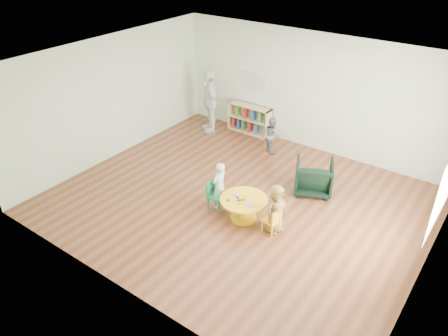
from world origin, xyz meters
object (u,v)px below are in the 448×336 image
object	(u,v)px
activity_table	(244,205)
child_right	(276,209)
bookshelf	(250,119)
toddler	(272,135)
kid_chair_left	(215,194)
kid_chair_right	(273,220)
adult_caretaker	(210,101)
child_left	(219,186)
armchair	(314,177)

from	to	relation	value
activity_table	child_right	size ratio (longest dim) A/B	0.94
bookshelf	toddler	distance (m)	1.21
bookshelf	child_right	bearing A→B (deg)	-50.63
kid_chair_left	kid_chair_right	world-z (taller)	kid_chair_left
kid_chair_left	kid_chair_right	bearing A→B (deg)	86.46
activity_table	kid_chair_right	world-z (taller)	kid_chair_right
adult_caretaker	bookshelf	bearing A→B (deg)	68.46
child_left	adult_caretaker	size ratio (longest dim) A/B	0.59
kid_chair_left	child_left	xyz separation A→B (m)	(0.04, 0.08, 0.17)
kid_chair_left	kid_chair_right	distance (m)	1.30
child_right	activity_table	bearing A→B (deg)	106.44
toddler	adult_caretaker	size ratio (longest dim) A/B	0.54
kid_chair_left	bookshelf	distance (m)	3.58
bookshelf	child_right	size ratio (longest dim) A/B	1.26
armchair	child_left	distance (m)	2.01
child_right	adult_caretaker	bearing A→B (deg)	66.11
toddler	adult_caretaker	xyz separation A→B (m)	(-1.94, 0.09, 0.38)
activity_table	child_left	world-z (taller)	child_left
activity_table	adult_caretaker	distance (m)	4.05
activity_table	kid_chair_left	bearing A→B (deg)	-177.76
kid_chair_right	adult_caretaker	world-z (taller)	adult_caretaker
kid_chair_left	child_left	distance (m)	0.19
bookshelf	toddler	world-z (taller)	toddler
kid_chair_right	bookshelf	world-z (taller)	bookshelf
adult_caretaker	armchair	bearing A→B (deg)	20.61
activity_table	toddler	bearing A→B (deg)	109.92
activity_table	armchair	bearing A→B (deg)	68.63
bookshelf	toddler	bearing A→B (deg)	-30.66
armchair	toddler	bearing A→B (deg)	-57.79
child_left	adult_caretaker	xyz separation A→B (m)	(-2.31, 2.71, 0.33)
kid_chair_left	adult_caretaker	bearing A→B (deg)	-143.60
bookshelf	adult_caretaker	size ratio (longest dim) A/B	0.73
kid_chair_right	adult_caretaker	xyz separation A→B (m)	(-3.57, 2.81, 0.55)
adult_caretaker	kid_chair_left	bearing A→B (deg)	-12.49
bookshelf	child_left	distance (m)	3.53
child_right	bookshelf	bearing A→B (deg)	52.88
child_right	toddler	world-z (taller)	child_right
toddler	kid_chair_left	bearing A→B (deg)	132.08
kid_chair_left	armchair	bearing A→B (deg)	139.49
child_left	adult_caretaker	bearing A→B (deg)	-137.13
kid_chair_right	adult_caretaker	bearing A→B (deg)	59.94
armchair	adult_caretaker	distance (m)	3.76
child_left	toddler	distance (m)	2.64
kid_chair_left	child_left	world-z (taller)	child_left
activity_table	armchair	size ratio (longest dim) A/B	1.17
kid_chair_right	adult_caretaker	size ratio (longest dim) A/B	0.31
kid_chair_left	adult_caretaker	xyz separation A→B (m)	(-2.27, 2.79, 0.51)
armchair	bookshelf	bearing A→B (deg)	-56.85
bookshelf	toddler	xyz separation A→B (m)	(1.04, -0.62, 0.08)
kid_chair_right	armchair	size ratio (longest dim) A/B	0.68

